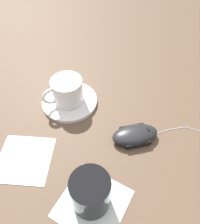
{
  "coord_description": "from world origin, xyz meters",
  "views": [
    {
      "loc": [
        0.24,
        0.18,
        0.47
      ],
      "look_at": [
        -0.09,
        0.02,
        0.03
      ],
      "focal_mm": 35.0,
      "sensor_mm": 36.0,
      "label": 1
    }
  ],
  "objects_px": {
    "saucer": "(70,101)",
    "computer_mouse": "(135,135)",
    "coffee_cup": "(67,91)",
    "drinking_glass": "(91,193)"
  },
  "relations": [
    {
      "from": "saucer",
      "to": "computer_mouse",
      "type": "relative_size",
      "value": 1.22
    },
    {
      "from": "coffee_cup",
      "to": "computer_mouse",
      "type": "distance_m",
      "value": 0.22
    },
    {
      "from": "coffee_cup",
      "to": "computer_mouse",
      "type": "bearing_deg",
      "value": 81.32
    },
    {
      "from": "saucer",
      "to": "coffee_cup",
      "type": "xyz_separation_m",
      "value": [
        0.0,
        -0.0,
        0.04
      ]
    },
    {
      "from": "saucer",
      "to": "drinking_glass",
      "type": "height_order",
      "value": "drinking_glass"
    },
    {
      "from": "saucer",
      "to": "coffee_cup",
      "type": "relative_size",
      "value": 1.46
    },
    {
      "from": "saucer",
      "to": "drinking_glass",
      "type": "xyz_separation_m",
      "value": [
        0.22,
        0.18,
        0.04
      ]
    },
    {
      "from": "saucer",
      "to": "coffee_cup",
      "type": "distance_m",
      "value": 0.04
    },
    {
      "from": "computer_mouse",
      "to": "drinking_glass",
      "type": "xyz_separation_m",
      "value": [
        0.19,
        -0.03,
        0.03
      ]
    },
    {
      "from": "saucer",
      "to": "coffee_cup",
      "type": "height_order",
      "value": "coffee_cup"
    }
  ]
}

